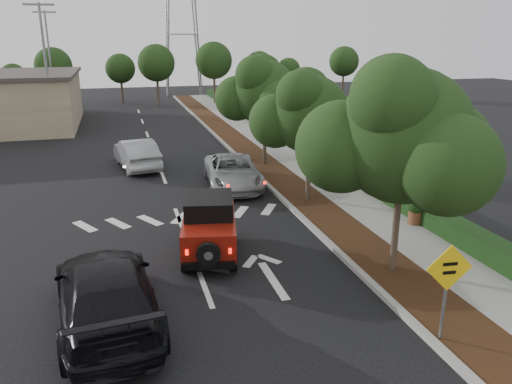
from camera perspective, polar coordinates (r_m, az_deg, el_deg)
name	(u,v)px	position (r m, az deg, el deg)	size (l,w,h in m)	color
ground	(205,289)	(14.39, -5.81, -10.99)	(120.00, 120.00, 0.00)	black
curb	(252,170)	(26.27, -0.50, 2.52)	(0.20, 70.00, 0.15)	#9E9B93
planting_strip	(270,169)	(26.54, 1.59, 2.64)	(1.80, 70.00, 0.12)	black
sidewalk	(303,167)	(27.15, 5.43, 2.91)	(2.00, 70.00, 0.12)	gray
hedge	(328,159)	(27.59, 8.17, 3.77)	(0.80, 70.00, 0.80)	black
transmission_tower	(185,96)	(61.42, -8.16, 10.86)	(7.00, 4.00, 28.00)	slate
street_tree_near	(392,273)	(15.77, 15.25, -8.89)	(3.80, 3.80, 5.92)	black
street_tree_mid	(307,202)	(21.58, 5.89, -1.11)	(3.20, 3.20, 5.32)	black
street_tree_far	(264,166)	(27.48, 0.97, 3.03)	(3.40, 3.40, 5.62)	black
light_pole_a	(55,134)	(39.37, -22.04, 6.16)	(2.00, 0.22, 9.00)	slate
light_pole_b	(56,112)	(51.26, -21.86, 8.53)	(2.00, 0.22, 9.00)	slate
red_jeep	(209,225)	(16.26, -5.35, -3.77)	(2.27, 3.88, 1.90)	black
silver_suv_ahead	(233,172)	(23.48, -2.68, 2.33)	(2.39, 5.18, 1.44)	#94979B
black_suv_oncoming	(106,293)	(12.95, -16.75, -10.96)	(2.32, 5.71, 1.66)	black
silver_sedan_oncoming	(137,153)	(27.62, -13.49, 4.30)	(1.67, 4.78, 1.57)	#9A9CA1
speed_hump_sign	(448,280)	(12.06, 21.05, -9.34)	(1.10, 0.14, 2.36)	slate
terracotta_planter	(416,208)	(19.41, 17.82, -1.71)	(0.63, 0.63, 1.10)	brown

